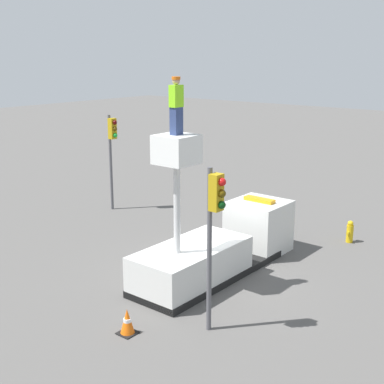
{
  "coord_description": "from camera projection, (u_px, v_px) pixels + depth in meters",
  "views": [
    {
      "loc": [
        -14.04,
        -10.61,
        7.62
      ],
      "look_at": [
        -2.4,
        -1.15,
        3.73
      ],
      "focal_mm": 50.0,
      "sensor_mm": 36.0,
      "label": 1
    }
  ],
  "objects": [
    {
      "name": "ground_plane",
      "position": [
        209.0,
        275.0,
        18.93
      ],
      "size": [
        120.0,
        120.0,
        0.0
      ],
      "primitive_type": "plane",
      "color": "#565451"
    },
    {
      "name": "bucket_truck",
      "position": [
        218.0,
        247.0,
        19.07
      ],
      "size": [
        7.41,
        2.13,
        5.21
      ],
      "color": "black",
      "rests_on": "ground"
    },
    {
      "name": "fire_hydrant",
      "position": [
        350.0,
        232.0,
        22.15
      ],
      "size": [
        0.52,
        0.28,
        0.94
      ],
      "color": "gold",
      "rests_on": "ground"
    },
    {
      "name": "traffic_cone_rear",
      "position": [
        127.0,
        322.0,
        14.91
      ],
      "size": [
        0.5,
        0.5,
        0.75
      ],
      "color": "black",
      "rests_on": "ground"
    },
    {
      "name": "traffic_light_pole",
      "position": [
        214.0,
        218.0,
        14.3
      ],
      "size": [
        0.34,
        0.57,
        4.72
      ],
      "color": "#515156",
      "rests_on": "ground"
    },
    {
      "name": "worker",
      "position": [
        176.0,
        106.0,
        16.1
      ],
      "size": [
        0.4,
        0.26,
        1.75
      ],
      "color": "navy",
      "rests_on": "bucket_truck"
    },
    {
      "name": "traffic_light_across",
      "position": [
        112.0,
        143.0,
        26.08
      ],
      "size": [
        0.34,
        0.57,
        4.75
      ],
      "color": "#515156",
      "rests_on": "ground"
    }
  ]
}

